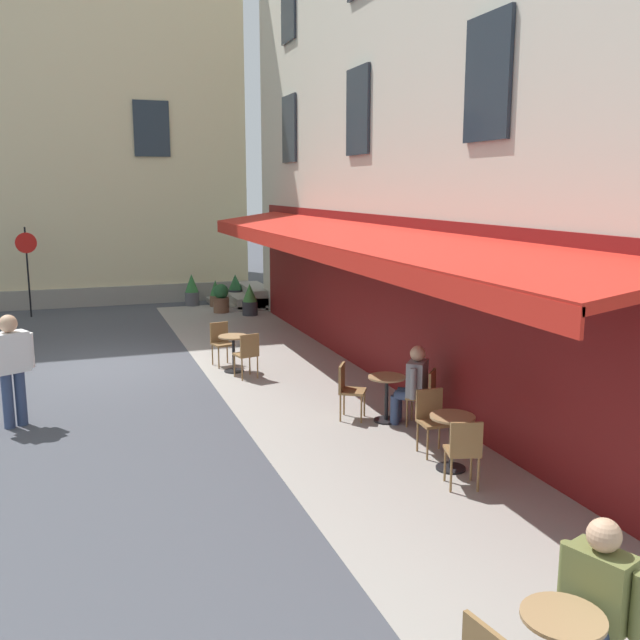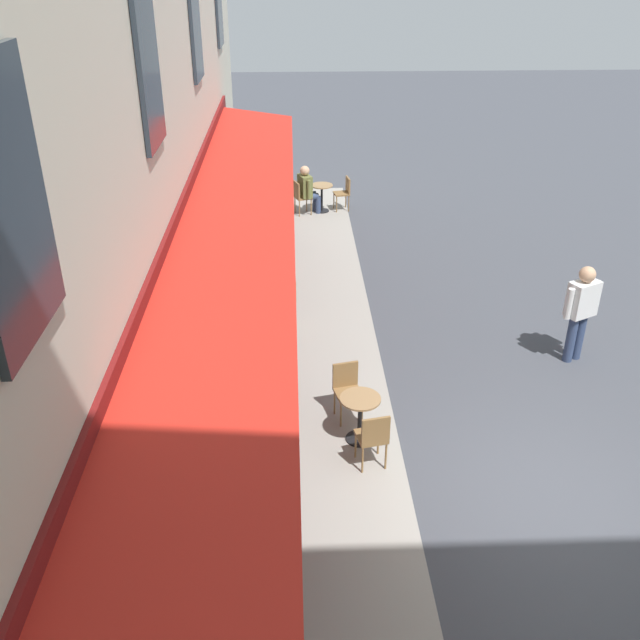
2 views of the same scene
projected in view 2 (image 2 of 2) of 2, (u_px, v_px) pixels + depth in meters
The scene contains 17 objects.
ground_plane at pixel (547, 499), 9.34m from camera, with size 70.00×70.00×0.00m, color #42444C.
sidewalk_cafe_terrace at pixel (291, 373), 12.07m from camera, with size 20.50×3.20×0.01m, color gray.
cafe_table_near_entrance at pixel (322, 194), 19.08m from camera, with size 0.60×0.60×0.75m.
cafe_chair_wicker_facing_street at pixel (344, 191), 19.17m from camera, with size 0.46×0.46×0.91m.
cafe_chair_wicker_under_awning at pixel (300, 195), 18.84m from camera, with size 0.51×0.51×0.91m.
cafe_table_mid_terrace at pixel (262, 255), 15.39m from camera, with size 0.60×0.60×0.75m.
cafe_chair_wicker_near_door at pixel (271, 242), 15.91m from camera, with size 0.50×0.50×0.91m.
cafe_chair_wicker_corner_right at pixel (259, 264), 14.81m from camera, with size 0.42×0.42×0.91m.
cafe_table_streetside at pixel (258, 297), 13.57m from camera, with size 0.60×0.60×0.75m.
cafe_chair_wicker_kerbside at pixel (286, 301), 13.27m from camera, with size 0.55×0.55×0.91m.
cafe_chair_wicker_back_row at pixel (234, 285), 13.88m from camera, with size 0.56×0.56×0.91m.
cafe_table_far_end at pixel (360, 413), 10.23m from camera, with size 0.60×0.60×0.75m.
cafe_chair_wicker_corner_left at pixel (373, 436), 9.66m from camera, with size 0.47×0.47×0.91m.
cafe_chair_wicker_by_window at pixel (347, 386), 10.74m from camera, with size 0.48×0.48×0.91m.
seated_patron_in_olive at pixel (307, 188), 18.84m from camera, with size 0.65×0.64×1.32m.
seated_companion_in_grey at pixel (242, 282), 13.70m from camera, with size 0.61×0.63×1.29m.
walking_pedestrian_in_white at pixel (581, 307), 11.98m from camera, with size 0.50×0.67×1.79m.
Camera 2 is at (6.95, -3.32, 6.55)m, focal length 39.35 mm.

